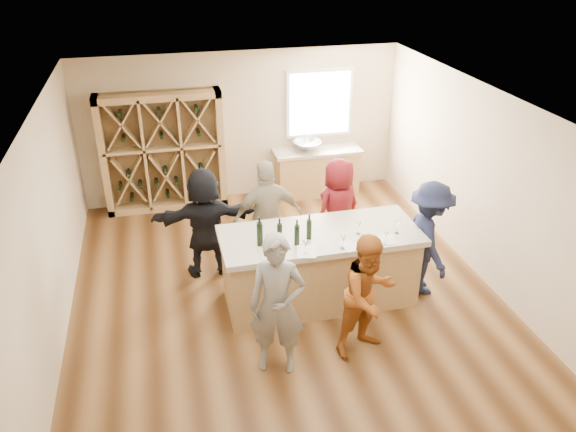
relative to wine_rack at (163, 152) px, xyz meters
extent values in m
cube|color=brown|center=(1.50, -3.27, -1.15)|extent=(6.00, 7.00, 0.10)
cube|color=white|center=(1.50, -3.27, 1.75)|extent=(6.00, 7.00, 0.10)
cube|color=#CCB694|center=(1.50, 0.28, 0.30)|extent=(6.00, 0.10, 2.80)
cube|color=#CCB694|center=(1.50, -6.82, 0.30)|extent=(6.00, 0.10, 2.80)
cube|color=#CCB694|center=(-1.55, -3.27, 0.30)|extent=(0.10, 7.00, 2.80)
cube|color=#CCB694|center=(4.55, -3.27, 0.30)|extent=(0.10, 7.00, 2.80)
cube|color=white|center=(3.00, 0.20, 0.65)|extent=(1.30, 0.06, 1.30)
cube|color=white|center=(3.00, 0.17, 0.65)|extent=(1.18, 0.01, 1.18)
cube|color=#A6834F|center=(0.00, 0.00, 0.00)|extent=(2.20, 0.45, 2.20)
cube|color=#A6834F|center=(2.90, -0.07, -0.67)|extent=(1.60, 0.58, 0.86)
cube|color=#B0A490|center=(2.90, -0.07, -0.21)|extent=(1.70, 0.62, 0.06)
imported|color=silver|center=(2.70, -0.07, -0.09)|extent=(0.54, 0.54, 0.19)
cylinder|color=silver|center=(2.70, 0.11, -0.03)|extent=(0.02, 0.02, 0.30)
cube|color=#A6834F|center=(1.94, -3.53, -0.60)|extent=(2.60, 1.00, 1.00)
cube|color=#B0A490|center=(1.94, -3.53, -0.06)|extent=(2.72, 1.12, 0.08)
cylinder|color=black|center=(1.09, -3.65, 0.14)|extent=(0.10, 0.10, 0.33)
cylinder|color=black|center=(1.35, -3.66, 0.12)|extent=(0.08, 0.08, 0.28)
cylinder|color=black|center=(1.56, -3.74, 0.12)|extent=(0.07, 0.07, 0.28)
cylinder|color=black|center=(1.75, -3.63, 0.12)|extent=(0.08, 0.08, 0.28)
cone|color=white|center=(1.60, -4.00, 0.07)|extent=(0.09, 0.09, 0.19)
cone|color=white|center=(2.10, -3.98, 0.07)|extent=(0.09, 0.09, 0.19)
cone|color=white|center=(2.67, -4.00, 0.06)|extent=(0.08, 0.08, 0.16)
cone|color=white|center=(2.43, -3.66, 0.06)|extent=(0.06, 0.06, 0.16)
cone|color=white|center=(2.94, -3.77, 0.07)|extent=(0.08, 0.08, 0.18)
cube|color=white|center=(1.63, -3.95, -0.02)|extent=(0.31, 0.37, 0.00)
cube|color=white|center=(2.22, -3.95, -0.02)|extent=(0.25, 0.30, 0.00)
cube|color=white|center=(2.75, -3.90, -0.02)|extent=(0.24, 0.31, 0.00)
imported|color=slate|center=(1.07, -4.74, -0.20)|extent=(0.77, 0.65, 1.81)
imported|color=#994C19|center=(2.22, -4.67, -0.29)|extent=(0.88, 0.66, 1.62)
imported|color=#191E38|center=(3.50, -3.65, -0.25)|extent=(0.63, 1.15, 1.70)
imported|color=gray|center=(1.41, -2.59, -0.20)|extent=(1.09, 0.62, 1.80)
imported|color=#590F14|center=(2.56, -2.44, -0.27)|extent=(0.95, 0.79, 1.66)
imported|color=black|center=(0.49, -2.45, -0.24)|extent=(1.61, 0.62, 1.72)
camera|label=1|loc=(-0.03, -9.85, 3.68)|focal=35.00mm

